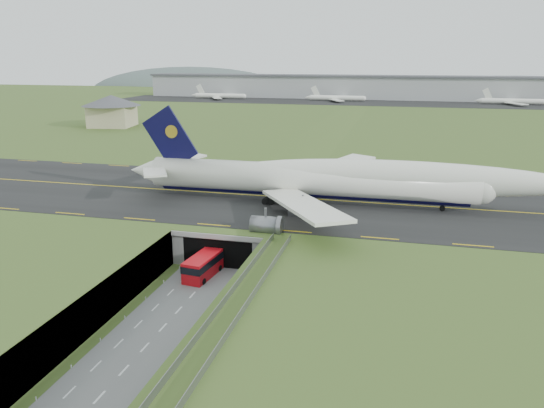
# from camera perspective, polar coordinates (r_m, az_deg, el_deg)

# --- Properties ---
(ground) EXTENTS (900.00, 900.00, 0.00)m
(ground) POSITION_cam_1_polar(r_m,az_deg,el_deg) (82.47, -7.74, -8.93)
(ground) COLOR #3F5823
(ground) RESTS_ON ground
(airfield_deck) EXTENTS (800.00, 800.00, 6.00)m
(airfield_deck) POSITION_cam_1_polar(r_m,az_deg,el_deg) (81.27, -7.82, -7.01)
(airfield_deck) COLOR gray
(airfield_deck) RESTS_ON ground
(trench_road) EXTENTS (12.00, 75.00, 0.20)m
(trench_road) POSITION_cam_1_polar(r_m,az_deg,el_deg) (76.22, -9.86, -11.09)
(trench_road) COLOR slate
(trench_road) RESTS_ON ground
(taxiway) EXTENTS (800.00, 44.00, 0.18)m
(taxiway) POSITION_cam_1_polar(r_m,az_deg,el_deg) (109.96, -1.53, 0.88)
(taxiway) COLOR black
(taxiway) RESTS_ON airfield_deck
(tunnel_portal) EXTENTS (17.00, 22.30, 6.00)m
(tunnel_portal) POSITION_cam_1_polar(r_m,az_deg,el_deg) (95.83, -4.14, -3.12)
(tunnel_portal) COLOR gray
(tunnel_portal) RESTS_ON ground
(guideway) EXTENTS (3.00, 53.00, 7.05)m
(guideway) POSITION_cam_1_polar(r_m,az_deg,el_deg) (60.57, -4.82, -12.78)
(guideway) COLOR #A8A8A3
(guideway) RESTS_ON ground
(jumbo_jet) EXTENTS (87.61, 57.63, 19.06)m
(jumbo_jet) POSITION_cam_1_polar(r_m,az_deg,el_deg) (102.89, 7.24, 2.61)
(jumbo_jet) COLOR white
(jumbo_jet) RESTS_ON ground
(shuttle_tram) EXTENTS (4.17, 8.92, 3.49)m
(shuttle_tram) POSITION_cam_1_polar(r_m,az_deg,el_deg) (85.50, -7.42, -6.61)
(shuttle_tram) COLOR red
(shuttle_tram) RESTS_ON ground
(service_building) EXTENTS (27.31, 27.31, 12.83)m
(service_building) POSITION_cam_1_polar(r_m,az_deg,el_deg) (229.08, -16.86, 9.85)
(service_building) COLOR #C0B58B
(service_building) RESTS_ON ground
(cargo_terminal) EXTENTS (320.00, 67.00, 15.60)m
(cargo_terminal) POSITION_cam_1_polar(r_m,az_deg,el_deg) (370.46, 9.84, 12.30)
(cargo_terminal) COLOR #B2B2B2
(cargo_terminal) RESTS_ON ground
(distant_hills) EXTENTS (700.00, 91.00, 60.00)m
(distant_hills) POSITION_cam_1_polar(r_m,az_deg,el_deg) (502.10, 18.44, 10.51)
(distant_hills) COLOR #4F5F5B
(distant_hills) RESTS_ON ground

